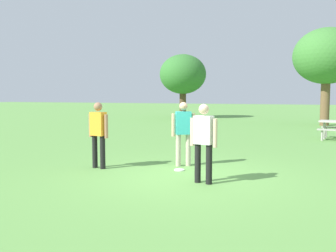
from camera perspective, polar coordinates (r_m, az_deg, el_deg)
The scene contains 7 objects.
ground_plane at distance 8.32m, azimuth 3.09°, elevation -7.84°, with size 120.00×120.00×0.00m, color #609947.
person_thrower at distance 7.58m, azimuth 5.53°, elevation -1.88°, with size 0.60×0.30×1.64m.
person_catcher at distance 9.25m, azimuth -10.74°, elevation -0.70°, with size 0.60×0.30×1.64m.
person_bystander at distance 9.38m, azimuth 2.39°, elevation -0.54°, with size 0.55×0.37×1.64m.
frisbee at distance 8.96m, azimuth 1.75°, elevation -6.82°, with size 0.25×0.25×0.03m, color white.
tree_tall_left at distance 28.26m, azimuth 2.32°, elevation 7.97°, with size 3.53×3.53×4.84m.
tree_broad_center at distance 23.37m, azimuth 23.39°, elevation 9.84°, with size 3.79×3.79×5.63m.
Camera 1 is at (2.26, -7.79, 1.85)m, focal length 39.31 mm.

